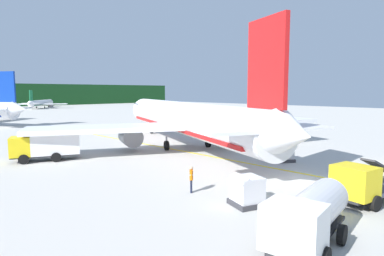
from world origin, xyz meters
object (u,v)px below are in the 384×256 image
object	(u,v)px
service_truck_baggage	(309,215)
service_truck_catering	(365,184)
cargo_container_near	(256,140)
cargo_container_far	(247,191)
airliner_foreground	(185,119)
airliner_distant	(41,103)
cargo_container_mid	(283,152)
service_truck_fuel	(47,145)
crew_loader_left	(55,143)
crew_marshaller	(191,177)

from	to	relation	value
service_truck_baggage	service_truck_catering	bearing A→B (deg)	1.79
cargo_container_near	cargo_container_far	bearing A→B (deg)	-147.00
airliner_foreground	cargo_container_far	distance (m)	20.57
service_truck_catering	airliner_distant	bearing A→B (deg)	77.45
cargo_container_mid	service_truck_fuel	bearing A→B (deg)	134.24
airliner_foreground	crew_loader_left	bearing A→B (deg)	145.30
airliner_distant	service_truck_catering	distance (m)	130.40
cargo_container_near	crew_marshaller	world-z (taller)	cargo_container_near
service_truck_baggage	airliner_foreground	bearing A→B (deg)	58.40
cargo_container_near	cargo_container_far	distance (m)	20.20
airliner_distant	cargo_container_far	bearing A→B (deg)	-105.37
airliner_foreground	cargo_container_mid	world-z (taller)	airliner_foreground
service_truck_catering	crew_loader_left	world-z (taller)	service_truck_catering
airliner_distant	service_truck_fuel	bearing A→B (deg)	-110.04
service_truck_fuel	crew_loader_left	distance (m)	4.93
airliner_distant	cargo_container_mid	world-z (taller)	airliner_distant
service_truck_catering	cargo_container_near	world-z (taller)	service_truck_catering
service_truck_baggage	cargo_container_mid	bearing A→B (deg)	33.36
crew_marshaller	service_truck_baggage	bearing A→B (deg)	-101.15
airliner_foreground	airliner_distant	world-z (taller)	airliner_foreground
service_truck_fuel	crew_marshaller	bearing A→B (deg)	-80.87
airliner_distant	crew_marshaller	world-z (taller)	airliner_distant
airliner_foreground	service_truck_fuel	world-z (taller)	airliner_foreground
service_truck_fuel	cargo_container_near	xyz separation A→B (m)	(20.24, -10.15, -0.58)
cargo_container_near	cargo_container_mid	world-z (taller)	cargo_container_near
service_truck_fuel	cargo_container_far	distance (m)	21.42
airliner_distant	cargo_container_mid	xyz separation A→B (m)	(-21.13, -117.72, -1.12)
service_truck_catering	crew_loader_left	distance (m)	30.64
service_truck_fuel	service_truck_baggage	xyz separation A→B (m)	(0.97, -26.09, -0.15)
cargo_container_near	cargo_container_far	size ratio (longest dim) A/B	0.91
crew_loader_left	airliner_distant	bearing A→B (deg)	70.50
crew_marshaller	crew_loader_left	bearing A→B (deg)	90.52
airliner_distant	service_truck_baggage	bearing A→B (deg)	-105.77
service_truck_fuel	service_truck_catering	xyz separation A→B (m)	(8.66, -25.85, -0.37)
cargo_container_near	cargo_container_mid	bearing A→B (deg)	-125.50
cargo_container_mid	cargo_container_far	distance (m)	13.48
cargo_container_mid	cargo_container_far	xyz separation A→B (m)	(-12.57, -4.87, -0.01)
crew_loader_left	cargo_container_far	bearing A→B (deg)	-88.33
service_truck_baggage	service_truck_catering	size ratio (longest dim) A/B	0.87
service_truck_catering	airliner_foreground	bearing A→B (deg)	74.96
airliner_distant	cargo_container_far	size ratio (longest dim) A/B	9.00
service_truck_catering	cargo_container_near	xyz separation A→B (m)	(11.58, 15.70, -0.22)
airliner_distant	cargo_container_near	world-z (taller)	airliner_distant
crew_loader_left	cargo_container_near	bearing A→B (deg)	-39.02
cargo_container_near	airliner_foreground	bearing A→B (deg)	133.44
service_truck_fuel	cargo_container_near	distance (m)	22.65
service_truck_baggage	cargo_container_far	world-z (taller)	service_truck_baggage
airliner_foreground	crew_loader_left	distance (m)	14.74
service_truck_fuel	crew_loader_left	bearing A→B (deg)	58.57
service_truck_catering	crew_marshaller	distance (m)	10.57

